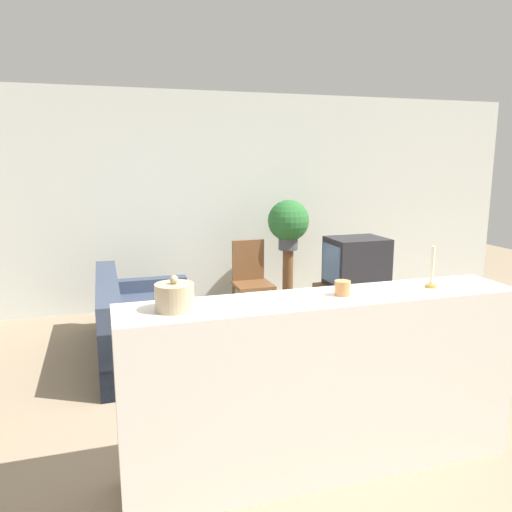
# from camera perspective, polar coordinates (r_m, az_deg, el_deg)

# --- Properties ---
(ground_plane) EXTENTS (14.00, 14.00, 0.00)m
(ground_plane) POSITION_cam_1_polar(r_m,az_deg,el_deg) (3.63, 5.38, -20.17)
(ground_plane) COLOR gray
(wall_back) EXTENTS (9.00, 0.06, 2.70)m
(wall_back) POSITION_cam_1_polar(r_m,az_deg,el_deg) (6.42, -6.33, 6.27)
(wall_back) COLOR silver
(wall_back) RESTS_ON ground_plane
(couch) EXTENTS (0.97, 1.86, 0.77)m
(couch) POSITION_cam_1_polar(r_m,az_deg,el_deg) (4.99, -12.45, -8.04)
(couch) COLOR #384256
(couch) RESTS_ON ground_plane
(tv_stand) EXTENTS (0.83, 0.54, 0.45)m
(tv_stand) POSITION_cam_1_polar(r_m,az_deg,el_deg) (5.87, 11.23, -5.48)
(tv_stand) COLOR brown
(tv_stand) RESTS_ON ground_plane
(television) EXTENTS (0.64, 0.51, 0.55)m
(television) POSITION_cam_1_polar(r_m,az_deg,el_deg) (5.75, 11.36, -0.67)
(television) COLOR #232328
(television) RESTS_ON tv_stand
(wooden_chair) EXTENTS (0.44, 0.44, 0.91)m
(wooden_chair) POSITION_cam_1_polar(r_m,az_deg,el_deg) (5.99, -0.58, -2.35)
(wooden_chair) COLOR brown
(wooden_chair) RESTS_ON ground_plane
(plant_stand) EXTENTS (0.13, 0.13, 0.76)m
(plant_stand) POSITION_cam_1_polar(r_m,az_deg,el_deg) (6.33, 3.64, -2.65)
(plant_stand) COLOR brown
(plant_stand) RESTS_ON ground_plane
(potted_plant) EXTENTS (0.51, 0.51, 0.62)m
(potted_plant) POSITION_cam_1_polar(r_m,az_deg,el_deg) (6.20, 3.73, 3.90)
(potted_plant) COLOR #4C4C51
(potted_plant) RESTS_ON plant_stand
(foreground_counter) EXTENTS (2.41, 0.44, 1.09)m
(foreground_counter) POSITION_cam_1_polar(r_m,az_deg,el_deg) (3.12, 7.78, -14.30)
(foreground_counter) COLOR silver
(foreground_counter) RESTS_ON ground_plane
(decorative_bowl) EXTENTS (0.21, 0.21, 0.19)m
(decorative_bowl) POSITION_cam_1_polar(r_m,az_deg,el_deg) (2.67, -9.30, -4.61)
(decorative_bowl) COLOR tan
(decorative_bowl) RESTS_ON foreground_counter
(candle_jar) EXTENTS (0.09, 0.09, 0.09)m
(candle_jar) POSITION_cam_1_polar(r_m,az_deg,el_deg) (2.96, 9.85, -3.63)
(candle_jar) COLOR #C6844C
(candle_jar) RESTS_ON foreground_counter
(candlestick) EXTENTS (0.07, 0.07, 0.26)m
(candlestick) POSITION_cam_1_polar(r_m,az_deg,el_deg) (3.27, 19.44, -1.94)
(candlestick) COLOR #B7933D
(candlestick) RESTS_ON foreground_counter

